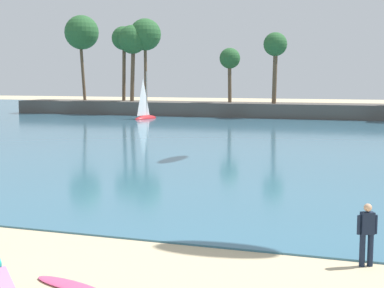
# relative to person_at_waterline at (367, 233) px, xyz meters

# --- Properties ---
(sea) EXTENTS (220.00, 95.05, 0.06)m
(sea) POSITION_rel_person_at_waterline_xyz_m (-6.00, 47.80, -0.86)
(sea) COLOR #386B84
(sea) RESTS_ON ground
(palm_headland) EXTENTS (83.34, 6.12, 13.58)m
(palm_headland) POSITION_rel_person_at_waterline_xyz_m (-11.73, 55.37, 2.84)
(palm_headland) COLOR #514C47
(palm_headland) RESTS_ON ground
(person_at_waterline) EXTENTS (0.51, 0.32, 1.67)m
(person_at_waterline) POSITION_rel_person_at_waterline_xyz_m (0.00, 0.00, 0.00)
(person_at_waterline) COLOR #141E33
(person_at_waterline) RESTS_ON ground
(surfboard) EXTENTS (2.16, 1.05, 0.08)m
(surfboard) POSITION_rel_person_at_waterline_xyz_m (-6.57, -3.74, -0.85)
(surfboard) COLOR #E04C7F
(surfboard) RESTS_ON ground
(sailboat_near_shore) EXTENTS (2.00, 4.33, 6.05)m
(sailboat_near_shore) POSITION_rel_person_at_waterline_xyz_m (-26.46, 47.43, -0.29)
(sailboat_near_shore) COLOR red
(sailboat_near_shore) RESTS_ON sea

